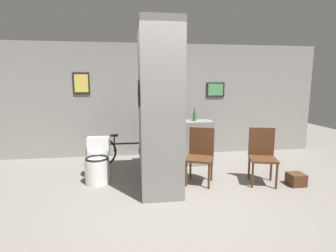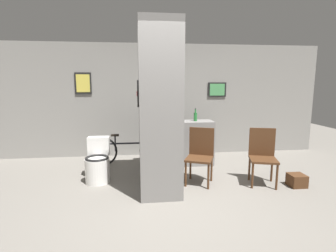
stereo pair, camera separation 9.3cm
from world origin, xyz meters
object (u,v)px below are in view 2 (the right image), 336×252
at_px(chair_near_pillar, 200,153).
at_px(chair_by_doorway, 263,154).
at_px(toilet, 98,164).
at_px(bottle_tall, 195,116).
at_px(bicycle, 129,150).

distance_m(chair_near_pillar, chair_by_doorway, 1.06).
height_order(toilet, chair_near_pillar, chair_near_pillar).
distance_m(toilet, bottle_tall, 2.18).
xyz_separation_m(toilet, chair_near_pillar, (1.76, -0.25, 0.20)).
bearing_deg(bottle_tall, chair_by_doorway, -53.40).
relative_size(toilet, bottle_tall, 2.76).
height_order(toilet, chair_by_doorway, chair_by_doorway).
distance_m(chair_by_doorway, bicycle, 2.64).
xyz_separation_m(chair_near_pillar, chair_by_doorway, (1.05, -0.17, 0.00)).
distance_m(toilet, chair_by_doorway, 2.85).
distance_m(toilet, chair_near_pillar, 1.79).
height_order(chair_near_pillar, bottle_tall, bottle_tall).
relative_size(toilet, chair_by_doorway, 0.80).
bearing_deg(bicycle, toilet, -120.33).
height_order(toilet, bicycle, toilet).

